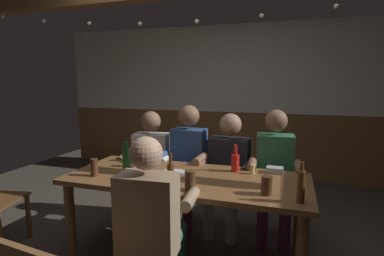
{
  "coord_description": "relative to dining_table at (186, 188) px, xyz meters",
  "views": [
    {
      "loc": [
        0.8,
        -2.32,
        1.52
      ],
      "look_at": [
        0.0,
        0.12,
        1.12
      ],
      "focal_mm": 28.35,
      "sensor_mm": 36.0,
      "label": 1
    }
  ],
  "objects": [
    {
      "name": "bottle_2",
      "position": [
        -0.06,
        -0.21,
        0.19
      ],
      "size": [
        0.05,
        0.05,
        0.24
      ],
      "color": "#593314",
      "rests_on": "dining_table"
    },
    {
      "name": "pint_glass_3",
      "position": [
        0.66,
        -0.21,
        0.16
      ],
      "size": [
        0.08,
        0.08,
        0.13
      ],
      "primitive_type": "cylinder",
      "color": "#4C2D19",
      "rests_on": "dining_table"
    },
    {
      "name": "ground_plane",
      "position": [
        0.0,
        0.03,
        -0.64
      ],
      "size": [
        7.43,
        7.43,
        0.0
      ],
      "primitive_type": "plane",
      "color": "#423A33"
    },
    {
      "name": "bottle_3",
      "position": [
        0.36,
        0.26,
        0.18
      ],
      "size": [
        0.07,
        0.07,
        0.24
      ],
      "color": "red",
      "rests_on": "dining_table"
    },
    {
      "name": "plate_0",
      "position": [
        -0.12,
        0.0,
        0.11
      ],
      "size": [
        0.26,
        0.26,
        0.01
      ],
      "primitive_type": "cylinder",
      "color": "white",
      "rests_on": "dining_table"
    },
    {
      "name": "condiment_caddy",
      "position": [
        0.69,
        0.33,
        0.12
      ],
      "size": [
        0.14,
        0.1,
        0.05
      ],
      "primitive_type": "cube",
      "color": "#B2B7BC",
      "rests_on": "dining_table"
    },
    {
      "name": "person_1",
      "position": [
        -0.22,
        0.66,
        0.06
      ],
      "size": [
        0.5,
        0.52,
        1.27
      ],
      "rotation": [
        0.0,
        0.0,
        3.12
      ],
      "color": "#2D4C84",
      "rests_on": "ground_plane"
    },
    {
      "name": "bottle_0",
      "position": [
        -0.53,
        -0.06,
        0.21
      ],
      "size": [
        0.07,
        0.07,
        0.27
      ],
      "color": "#195923",
      "rests_on": "dining_table"
    },
    {
      "name": "pint_glass_2",
      "position": [
        0.14,
        -0.3,
        0.17
      ],
      "size": [
        0.08,
        0.08,
        0.15
      ],
      "primitive_type": "cylinder",
      "color": "#4C2D19",
      "rests_on": "dining_table"
    },
    {
      "name": "person_2",
      "position": [
        0.22,
        0.65,
        0.03
      ],
      "size": [
        0.56,
        0.54,
        1.2
      ],
      "rotation": [
        0.0,
        0.0,
        3.08
      ],
      "color": "black",
      "rests_on": "ground_plane"
    },
    {
      "name": "person_4",
      "position": [
        -0.01,
        -0.64,
        0.02
      ],
      "size": [
        0.52,
        0.53,
        1.2
      ],
      "rotation": [
        0.0,
        0.0,
        0.09
      ],
      "color": "#997F60",
      "rests_on": "ground_plane"
    },
    {
      "name": "bottle_1",
      "position": [
        0.88,
        -0.29,
        0.21
      ],
      "size": [
        0.05,
        0.05,
        0.27
      ],
      "color": "#593314",
      "rests_on": "dining_table"
    },
    {
      "name": "pint_glass_1",
      "position": [
        -0.73,
        0.28,
        0.15
      ],
      "size": [
        0.06,
        0.06,
        0.1
      ],
      "primitive_type": "cylinder",
      "color": "white",
      "rests_on": "dining_table"
    },
    {
      "name": "table_candle",
      "position": [
        0.51,
        0.24,
        0.14
      ],
      "size": [
        0.04,
        0.04,
        0.08
      ],
      "primitive_type": "cylinder",
      "color": "#F9E08C",
      "rests_on": "dining_table"
    },
    {
      "name": "pint_glass_5",
      "position": [
        -0.55,
        0.12,
        0.17
      ],
      "size": [
        0.07,
        0.07,
        0.14
      ],
      "primitive_type": "cylinder",
      "color": "white",
      "rests_on": "dining_table"
    },
    {
      "name": "pint_glass_4",
      "position": [
        -0.54,
        0.27,
        0.17
      ],
      "size": [
        0.08,
        0.08,
        0.14
      ],
      "primitive_type": "cylinder",
      "color": "#4C2D19",
      "rests_on": "dining_table"
    },
    {
      "name": "person_3",
      "position": [
        0.68,
        0.65,
        0.04
      ],
      "size": [
        0.52,
        0.54,
        1.25
      ],
      "rotation": [
        0.0,
        0.0,
        3.22
      ],
      "color": "#33724C",
      "rests_on": "ground_plane"
    },
    {
      "name": "string_lights",
      "position": [
        -0.0,
        0.28,
        1.46
      ],
      "size": [
        4.37,
        0.04,
        0.22
      ],
      "color": "#F9EAB2"
    },
    {
      "name": "back_wall_wainscot",
      "position": [
        0.0,
        2.61,
        -0.13
      ],
      "size": [
        6.2,
        0.12,
        1.03
      ],
      "primitive_type": "cube",
      "color": "brown",
      "rests_on": "ground_plane"
    },
    {
      "name": "back_wall_upper",
      "position": [
        0.0,
        2.61,
        1.07
      ],
      "size": [
        6.2,
        0.12,
        1.38
      ],
      "primitive_type": "cube",
      "color": "silver"
    },
    {
      "name": "pint_glass_0",
      "position": [
        -0.73,
        -0.23,
        0.17
      ],
      "size": [
        0.06,
        0.06,
        0.15
      ],
      "primitive_type": "cylinder",
      "color": "#4C2D19",
      "rests_on": "dining_table"
    },
    {
      "name": "person_0",
      "position": [
        -0.66,
        0.65,
        0.02
      ],
      "size": [
        0.56,
        0.57,
        1.2
      ],
      "rotation": [
        0.0,
        0.0,
        3.3
      ],
      "color": "silver",
      "rests_on": "ground_plane"
    },
    {
      "name": "dining_table",
      "position": [
        0.0,
        0.0,
        0.0
      ],
      "size": [
        1.98,
        0.84,
        0.74
      ],
      "color": "brown",
      "rests_on": "ground_plane"
    }
  ]
}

